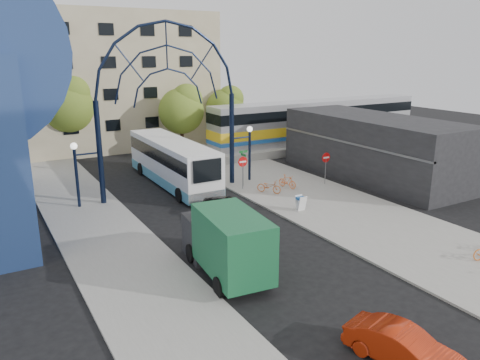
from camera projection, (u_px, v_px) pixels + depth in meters
ground at (283, 267)px, 22.58m from camera, size 120.00×120.00×0.00m
sidewalk_east at (350, 214)px, 29.77m from camera, size 8.00×56.00×0.12m
plaza_west at (115, 250)px, 24.42m from camera, size 5.00×50.00×0.12m
gateway_arch at (168, 74)px, 31.94m from camera, size 13.64×0.44×12.10m
stop_sign at (243, 165)px, 34.36m from camera, size 0.80×0.07×2.50m
do_not_enter_sign at (326, 161)px, 35.70m from camera, size 0.76×0.07×2.48m
street_name_sign at (243, 161)px, 35.02m from camera, size 0.70×0.70×2.80m
sandwich_board at (301, 201)px, 30.07m from camera, size 0.55×0.61×0.99m
commercial_block_east at (374, 147)px, 37.98m from camera, size 6.00×16.00×5.00m
apartment_block at (114, 80)px, 50.80m from camera, size 20.00×12.10×14.00m
train_platform at (317, 143)px, 50.47m from camera, size 32.00×5.00×0.80m
train_car at (318, 120)px, 49.80m from camera, size 25.10×3.05×4.20m
tree_north_a at (183, 108)px, 45.90m from camera, size 4.48×4.48×7.00m
tree_north_b at (68, 103)px, 44.22m from camera, size 5.12×5.12×8.00m
tree_north_c at (226, 106)px, 50.56m from camera, size 4.16×4.16×6.50m
city_bus at (172, 161)px, 36.23m from camera, size 3.06×12.55×3.43m
green_truck at (225, 241)px, 21.63m from camera, size 2.93×6.49×3.18m
black_suv at (224, 209)px, 28.98m from camera, size 3.07×4.66×1.19m
red_sedan at (403, 347)px, 15.49m from camera, size 2.40×4.13×1.29m
bike_near_a at (269, 186)px, 33.85m from camera, size 1.58×1.86×0.96m
bike_near_b at (287, 181)px, 35.09m from camera, size 0.88×1.70×0.98m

